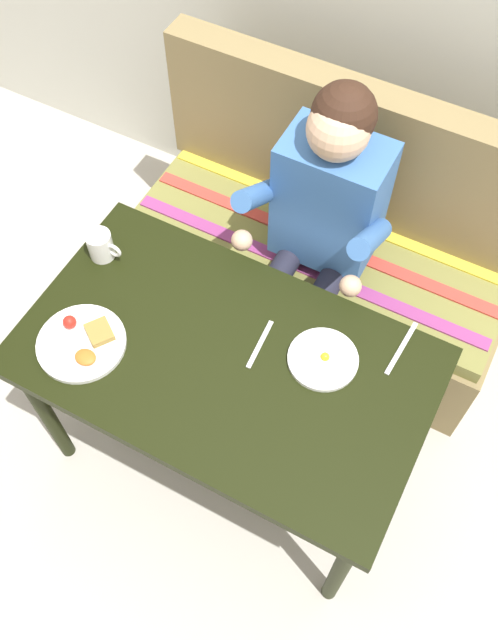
% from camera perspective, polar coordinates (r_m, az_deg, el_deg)
% --- Properties ---
extents(ground_plane, '(8.00, 8.00, 0.00)m').
position_cam_1_polar(ground_plane, '(2.64, -1.55, -10.73)').
color(ground_plane, '#B3ADA2').
extents(table, '(1.20, 0.70, 0.73)m').
position_cam_1_polar(table, '(2.05, -1.97, -4.21)').
color(table, black).
rests_on(table, ground).
extents(couch, '(1.44, 0.56, 1.00)m').
position_cam_1_polar(couch, '(2.70, 6.16, 5.45)').
color(couch, olive).
rests_on(couch, ground).
extents(person, '(0.45, 0.61, 1.21)m').
position_cam_1_polar(person, '(2.27, 5.98, 8.34)').
color(person, '#3A67A7').
rests_on(person, ground).
extents(plate_breakfast, '(0.26, 0.26, 0.05)m').
position_cam_1_polar(plate_breakfast, '(2.05, -13.69, -1.79)').
color(plate_breakfast, white).
rests_on(plate_breakfast, table).
extents(plate_eggs, '(0.20, 0.20, 0.04)m').
position_cam_1_polar(plate_eggs, '(1.97, 6.18, -3.24)').
color(plate_eggs, white).
rests_on(plate_eggs, table).
extents(coffee_mug, '(0.12, 0.08, 0.10)m').
position_cam_1_polar(coffee_mug, '(2.19, -12.24, 6.12)').
color(coffee_mug, white).
rests_on(coffee_mug, table).
extents(fork, '(0.03, 0.17, 0.00)m').
position_cam_1_polar(fork, '(1.99, 0.92, -2.02)').
color(fork, silver).
rests_on(fork, table).
extents(knife, '(0.03, 0.20, 0.00)m').
position_cam_1_polar(knife, '(2.04, 12.58, -2.29)').
color(knife, silver).
rests_on(knife, table).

